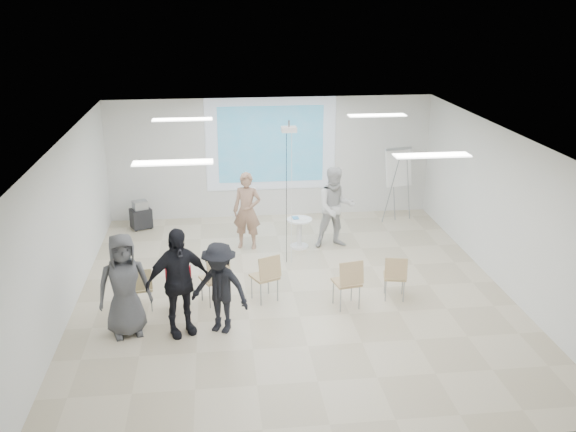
{
  "coord_description": "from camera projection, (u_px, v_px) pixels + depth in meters",
  "views": [
    {
      "loc": [
        -1.36,
        -10.95,
        5.36
      ],
      "look_at": [
        0.0,
        0.8,
        1.25
      ],
      "focal_mm": 40.0,
      "sensor_mm": 36.0,
      "label": 1
    }
  ],
  "objects": [
    {
      "name": "av_cart",
      "position": [
        141.0,
        216.0,
        15.37
      ],
      "size": [
        0.57,
        0.53,
        0.69
      ],
      "rotation": [
        0.0,
        0.0,
        0.42
      ],
      "color": "black",
      "rests_on": "floor"
    },
    {
      "name": "player_right",
      "position": [
        336.0,
        203.0,
        14.06
      ],
      "size": [
        1.02,
        0.84,
        2.02
      ],
      "primitive_type": "imported",
      "rotation": [
        0.0,
        0.0,
        0.06
      ],
      "color": "silver",
      "rests_on": "floor"
    },
    {
      "name": "ceiling",
      "position": [
        293.0,
        134.0,
        11.18
      ],
      "size": [
        8.0,
        9.0,
        0.1
      ],
      "primitive_type": "cube",
      "color": "white",
      "rests_on": "wall_back"
    },
    {
      "name": "fluor_panel_ne",
      "position": [
        377.0,
        115.0,
        13.3
      ],
      "size": [
        1.2,
        0.3,
        0.02
      ],
      "primitive_type": "cube",
      "color": "white",
      "rests_on": "ceiling"
    },
    {
      "name": "red_jacket",
      "position": [
        179.0,
        278.0,
        11.07
      ],
      "size": [
        0.44,
        0.11,
        0.42
      ],
      "primitive_type": "cube",
      "rotation": [
        0.0,
        0.0,
        -0.03
      ],
      "color": "#A91420",
      "rests_on": "chair_left_mid"
    },
    {
      "name": "wall_left",
      "position": [
        64.0,
        226.0,
        11.25
      ],
      "size": [
        0.1,
        9.0,
        3.0
      ],
      "primitive_type": "cube",
      "color": "silver",
      "rests_on": "floor"
    },
    {
      "name": "controller_right",
      "position": [
        326.0,
        185.0,
        14.16
      ],
      "size": [
        0.05,
        0.13,
        0.04
      ],
      "primitive_type": "cube",
      "rotation": [
        0.0,
        0.0,
        0.06
      ],
      "color": "silver",
      "rests_on": "player_right"
    },
    {
      "name": "fluor_panel_se",
      "position": [
        432.0,
        155.0,
        10.01
      ],
      "size": [
        1.2,
        0.3,
        0.02
      ],
      "primitive_type": "cube",
      "color": "white",
      "rests_on": "ceiling"
    },
    {
      "name": "projection_halo",
      "position": [
        271.0,
        144.0,
        15.78
      ],
      "size": [
        3.2,
        0.01,
        2.3
      ],
      "primitive_type": "cube",
      "color": "silver",
      "rests_on": "wall_back"
    },
    {
      "name": "chair_right_far",
      "position": [
        395.0,
        274.0,
        11.71
      ],
      "size": [
        0.49,
        0.51,
        0.87
      ],
      "rotation": [
        0.0,
        0.0,
        -0.21
      ],
      "color": "tan",
      "rests_on": "floor"
    },
    {
      "name": "pedestal_table",
      "position": [
        299.0,
        231.0,
        14.19
      ],
      "size": [
        0.61,
        0.61,
        0.69
      ],
      "rotation": [
        0.0,
        0.0,
        0.1
      ],
      "color": "white",
      "rests_on": "floor"
    },
    {
      "name": "chair_right_inner",
      "position": [
        348.0,
        280.0,
        11.36
      ],
      "size": [
        0.53,
        0.55,
        0.95
      ],
      "rotation": [
        0.0,
        0.0,
        0.19
      ],
      "color": "tan",
      "rests_on": "floor"
    },
    {
      "name": "audience_left",
      "position": [
        177.0,
        275.0,
        10.37
      ],
      "size": [
        1.43,
        1.17,
        2.12
      ],
      "primitive_type": "imported",
      "rotation": [
        0.0,
        0.0,
        0.4
      ],
      "color": "black",
      "rests_on": "floor"
    },
    {
      "name": "flipchart_easel",
      "position": [
        398.0,
        168.0,
        15.54
      ],
      "size": [
        0.78,
        0.61,
        1.85
      ],
      "rotation": [
        0.0,
        0.0,
        0.24
      ],
      "color": "gray",
      "rests_on": "floor"
    },
    {
      "name": "chair_left_inner",
      "position": [
        216.0,
        276.0,
        11.53
      ],
      "size": [
        0.6,
        0.61,
        0.94
      ],
      "rotation": [
        0.0,
        0.0,
        0.43
      ],
      "color": "tan",
      "rests_on": "floor"
    },
    {
      "name": "laptop",
      "position": [
        214.0,
        276.0,
        11.63
      ],
      "size": [
        0.42,
        0.37,
        0.03
      ],
      "primitive_type": "imported",
      "rotation": [
        0.0,
        0.0,
        3.57
      ],
      "color": "black",
      "rests_on": "chair_left_inner"
    },
    {
      "name": "chair_center",
      "position": [
        267.0,
        274.0,
        11.62
      ],
      "size": [
        0.59,
        0.6,
        0.93
      ],
      "rotation": [
        0.0,
        0.0,
        0.43
      ],
      "color": "tan",
      "rests_on": "floor"
    },
    {
      "name": "wall_right",
      "position": [
        505.0,
        209.0,
        12.12
      ],
      "size": [
        0.1,
        9.0,
        3.0
      ],
      "primitive_type": "cube",
      "color": "silver",
      "rests_on": "floor"
    },
    {
      "name": "chair_left_mid",
      "position": [
        180.0,
        286.0,
        11.28
      ],
      "size": [
        0.4,
        0.43,
        0.83
      ],
      "rotation": [
        0.0,
        0.0,
        -0.03
      ],
      "color": "tan",
      "rests_on": "floor"
    },
    {
      "name": "fluor_panel_sw",
      "position": [
        173.0,
        163.0,
        9.58
      ],
      "size": [
        1.2,
        0.3,
        0.02
      ],
      "primitive_type": "cube",
      "color": "white",
      "rests_on": "ceiling"
    },
    {
      "name": "audience_mid",
      "position": [
        220.0,
        282.0,
        10.5
      ],
      "size": [
        1.31,
        1.09,
        1.78
      ],
      "primitive_type": "imported",
      "rotation": [
        0.0,
        0.0,
        -0.47
      ],
      "color": "black",
      "rests_on": "floor"
    },
    {
      "name": "projection_image",
      "position": [
        271.0,
        144.0,
        15.77
      ],
      "size": [
        2.6,
        0.01,
        1.9
      ],
      "primitive_type": "cube",
      "color": "teal",
      "rests_on": "wall_back"
    },
    {
      "name": "audience_outer",
      "position": [
        124.0,
        279.0,
        10.38
      ],
      "size": [
        1.09,
        0.86,
        1.97
      ],
      "primitive_type": "imported",
      "rotation": [
        0.0,
        0.0,
        0.26
      ],
      "color": "#505155",
      "rests_on": "floor"
    },
    {
      "name": "player_left",
      "position": [
        247.0,
        206.0,
        14.01
      ],
      "size": [
        0.81,
        0.66,
        1.94
      ],
      "primitive_type": "imported",
      "rotation": [
        0.0,
        0.0,
        -0.29
      ],
      "color": "#9F7761",
      "rests_on": "floor"
    },
    {
      "name": "floor",
      "position": [
        293.0,
        294.0,
        12.19
      ],
      "size": [
        8.0,
        9.0,
        0.1
      ],
      "primitive_type": "cube",
      "color": "beige",
      "rests_on": "ground"
    },
    {
      "name": "chair_far_left",
      "position": [
        141.0,
        285.0,
        11.31
      ],
      "size": [
        0.44,
        0.47,
        0.83
      ],
      "rotation": [
        0.0,
        0.0,
        0.15
      ],
      "color": "tan",
      "rests_on": "floor"
    },
    {
      "name": "ceiling_projector",
      "position": [
        289.0,
        136.0,
        12.71
      ],
      "size": [
        0.3,
        0.25,
        3.0
      ],
      "color": "white",
      "rests_on": "ceiling"
    },
    {
      "name": "wall_back",
      "position": [
        271.0,
        157.0,
        15.96
      ],
      "size": [
        8.0,
        0.1,
        3.0
      ],
      "primitive_type": "cube",
      "color": "silver",
      "rests_on": "floor"
    },
    {
      "name": "controller_left",
      "position": [
        254.0,
        189.0,
        14.16
      ],
      "size": [
        0.07,
        0.12,
        0.04
      ],
      "primitive_type": "cube",
      "rotation": [
        0.0,
        0.0,
        -0.29
      ],
      "color": "white",
      "rests_on": "player_left"
    },
    {
      "name": "fluor_panel_nw",
      "position": [
        182.0,
        119.0,
        12.86
      ],
      "size": [
        1.2,
        0.3,
        0.02
      ],
      "primitive_type": "cube",
      "color": "white",
      "rests_on": "ceiling"
    }
  ]
}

